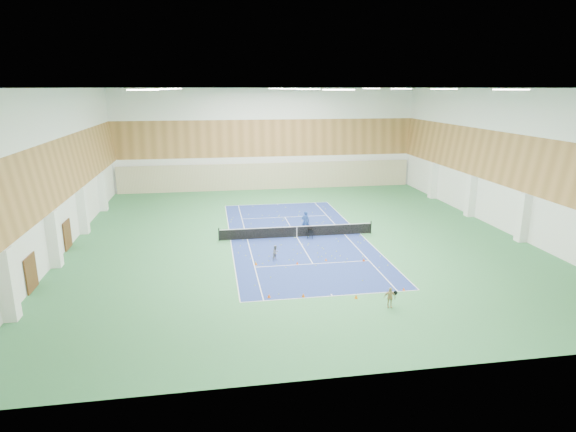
{
  "coord_description": "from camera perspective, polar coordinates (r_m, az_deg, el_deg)",
  "views": [
    {
      "loc": [
        -6.86,
        -37.55,
        12.03
      ],
      "look_at": [
        -0.83,
        -0.57,
        2.0
      ],
      "focal_mm": 30.0,
      "sensor_mm": 36.0,
      "label": 1
    }
  ],
  "objects": [
    {
      "name": "child_apron",
      "position": [
        28.05,
        11.97,
        -9.41
      ],
      "size": [
        0.74,
        0.39,
        1.2
      ],
      "primitive_type": "imported",
      "rotation": [
        0.0,
        0.0,
        -0.14
      ],
      "color": "tan",
      "rests_on": "ground"
    },
    {
      "name": "cone_svc_a",
      "position": [
        33.91,
        -3.82,
        -5.63
      ],
      "size": [
        0.2,
        0.2,
        0.22
      ],
      "primitive_type": "cone",
      "color": "orange",
      "rests_on": "ground"
    },
    {
      "name": "room_shell",
      "position": [
        38.64,
        1.09,
        6.01
      ],
      "size": [
        36.0,
        40.0,
        12.0
      ],
      "primitive_type": null,
      "color": "white",
      "rests_on": "ground"
    },
    {
      "name": "tennis_balls_scatter",
      "position": [
        40.01,
        1.05,
        -2.45
      ],
      "size": [
        10.57,
        22.77,
        0.07
      ],
      "primitive_type": null,
      "color": "#B4D324",
      "rests_on": "ground"
    },
    {
      "name": "tennis_net",
      "position": [
        39.86,
        1.05,
        -1.75
      ],
      "size": [
        12.8,
        0.1,
        1.1
      ],
      "primitive_type": null,
      "color": "black",
      "rests_on": "ground"
    },
    {
      "name": "child_court",
      "position": [
        34.69,
        -1.47,
        -4.36
      ],
      "size": [
        0.67,
        0.66,
        1.09
      ],
      "primitive_type": "imported",
      "rotation": [
        0.0,
        0.0,
        0.72
      ],
      "color": "gray",
      "rests_on": "ground"
    },
    {
      "name": "cone_base_b",
      "position": [
        28.91,
        1.83,
        -9.36
      ],
      "size": [
        0.21,
        0.21,
        0.23
      ],
      "primitive_type": "cone",
      "color": "orange",
      "rests_on": "ground"
    },
    {
      "name": "cone_base_c",
      "position": [
        29.01,
        8.08,
        -9.42
      ],
      "size": [
        0.21,
        0.21,
        0.23
      ],
      "primitive_type": "cone",
      "color": "orange",
      "rests_on": "ground"
    },
    {
      "name": "back_curtain",
      "position": [
        58.64,
        -2.4,
        4.73
      ],
      "size": [
        35.4,
        0.16,
        3.2
      ],
      "primitive_type": "cube",
      "color": "#C6B793",
      "rests_on": "ground"
    },
    {
      "name": "ground",
      "position": [
        40.02,
        1.05,
        -2.51
      ],
      "size": [
        40.0,
        40.0,
        0.0
      ],
      "primitive_type": "plane",
      "color": "#317241",
      "rests_on": "ground"
    },
    {
      "name": "coach",
      "position": [
        41.23,
        2.09,
        -0.65
      ],
      "size": [
        0.74,
        0.54,
        1.85
      ],
      "primitive_type": "imported",
      "rotation": [
        0.0,
        0.0,
        2.99
      ],
      "color": "navy",
      "rests_on": "ground"
    },
    {
      "name": "court_surface",
      "position": [
        40.02,
        1.05,
        -2.5
      ],
      "size": [
        10.97,
        23.77,
        0.01
      ],
      "primitive_type": "cube",
      "color": "navy",
      "rests_on": "ground"
    },
    {
      "name": "wood_cladding",
      "position": [
        38.38,
        1.1,
        8.96
      ],
      "size": [
        36.0,
        40.0,
        8.0
      ],
      "primitive_type": null,
      "color": "#A4723D",
      "rests_on": "room_shell"
    },
    {
      "name": "ball_cart",
      "position": [
        39.52,
        2.61,
        -2.14
      ],
      "size": [
        0.52,
        0.52,
        0.8
      ],
      "primitive_type": null,
      "rotation": [
        0.0,
        0.0,
        -0.14
      ],
      "color": "black",
      "rests_on": "ground"
    },
    {
      "name": "cone_svc_c",
      "position": [
        34.74,
        4.52,
        -5.15
      ],
      "size": [
        0.18,
        0.18,
        0.2
      ],
      "primitive_type": "cone",
      "color": "#EB590C",
      "rests_on": "ground"
    },
    {
      "name": "ceiling_light_grid",
      "position": [
        38.17,
        1.13,
        14.82
      ],
      "size": [
        21.4,
        25.4,
        0.06
      ],
      "primitive_type": null,
      "color": "white",
      "rests_on": "room_shell"
    },
    {
      "name": "cone_svc_b",
      "position": [
        33.95,
        1.11,
        -5.59
      ],
      "size": [
        0.18,
        0.18,
        0.2
      ],
      "primitive_type": "cone",
      "color": "#F64A0C",
      "rests_on": "ground"
    },
    {
      "name": "cone_base_d",
      "position": [
        30.59,
        13.56,
        -8.42
      ],
      "size": [
        0.18,
        0.18,
        0.2
      ],
      "primitive_type": "cone",
      "color": "#F0570C",
      "rests_on": "ground"
    },
    {
      "name": "cone_svc_d",
      "position": [
        34.96,
        8.97,
        -5.13
      ],
      "size": [
        0.21,
        0.21,
        0.23
      ],
      "primitive_type": "cone",
      "color": "#DD440B",
      "rests_on": "ground"
    },
    {
      "name": "door_left_b",
      "position": [
        40.64,
        -24.68,
        -2.02
      ],
      "size": [
        0.08,
        1.8,
        2.2
      ],
      "primitive_type": "cube",
      "color": "#593319",
      "rests_on": "ground"
    },
    {
      "name": "door_left_a",
      "position": [
        33.39,
        -28.16,
        -5.98
      ],
      "size": [
        0.08,
        1.8,
        2.2
      ],
      "primitive_type": "cube",
      "color": "#593319",
      "rests_on": "ground"
    },
    {
      "name": "cone_base_a",
      "position": [
        28.84,
        -2.27,
        -9.43
      ],
      "size": [
        0.21,
        0.21,
        0.23
      ],
      "primitive_type": "cone",
      "color": "#FF5E0D",
      "rests_on": "ground"
    }
  ]
}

